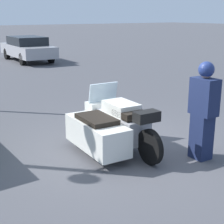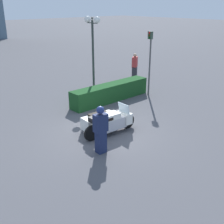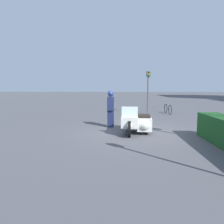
% 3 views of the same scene
% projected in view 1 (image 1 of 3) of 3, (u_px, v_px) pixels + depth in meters
% --- Properties ---
extents(ground_plane, '(160.00, 160.00, 0.00)m').
position_uv_depth(ground_plane, '(120.00, 152.00, 6.39)').
color(ground_plane, '#4C4C51').
extents(police_motorcycle, '(2.46, 1.32, 1.14)m').
position_uv_depth(police_motorcycle, '(106.00, 126.00, 6.40)').
color(police_motorcycle, black).
rests_on(police_motorcycle, ground).
extents(officer_rider, '(0.49, 0.31, 1.72)m').
position_uv_depth(officer_rider, '(203.00, 109.00, 5.88)').
color(officer_rider, '#192347').
rests_on(officer_rider, ground).
extents(parked_car_background, '(4.68, 1.95, 1.33)m').
position_uv_depth(parked_car_background, '(27.00, 48.00, 18.69)').
color(parked_car_background, '#9E9EA3').
rests_on(parked_car_background, ground).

